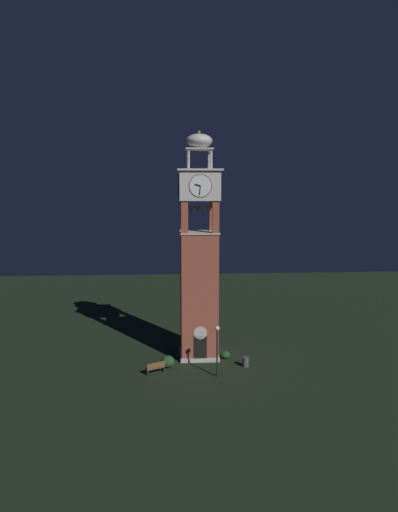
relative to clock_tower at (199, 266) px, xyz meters
name	(u,v)px	position (x,y,z in m)	size (l,w,h in m)	color
ground	(199,356)	(0.00, 0.00, -7.96)	(80.00, 80.00, 0.00)	black
clock_tower	(199,266)	(0.00, 0.00, 0.00)	(3.69, 3.69, 19.14)	#9E4C38
park_bench	(155,368)	(-3.70, -3.80, -7.47)	(1.61, 1.16, 0.95)	brown
lamp_post	(217,342)	(1.07, -4.73, -5.16)	(0.36, 0.36, 4.05)	black
trash_bin	(246,362)	(3.64, -2.77, -7.56)	(0.52, 0.52, 0.80)	#4C4C51
shrub_near_entry	(196,340)	(-0.12, 2.89, -7.49)	(0.84, 0.84, 0.93)	#234C28
shrub_left_of_tower	(225,355)	(2.22, -0.76, -7.64)	(0.76, 0.76, 0.64)	#234C28
shrub_behind_bench	(168,362)	(-2.73, -2.52, -7.46)	(1.08, 1.08, 0.98)	#234C28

